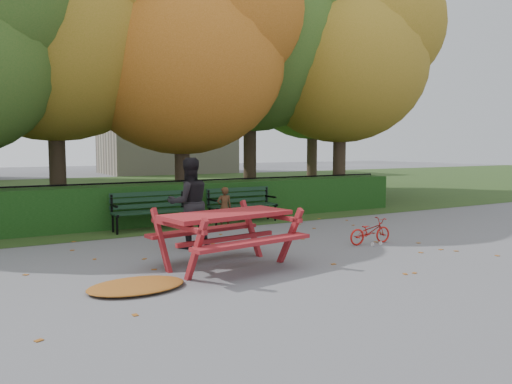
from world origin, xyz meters
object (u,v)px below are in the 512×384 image
bench_left (150,208)px  adult (189,203)px  tree_e (353,53)px  tree_b (68,15)px  child (224,208)px  bicycle (370,231)px  bench_right (241,202)px  tree_c (195,45)px  tree_g (323,65)px  tree_d (264,25)px  picnic_table (227,225)px

bench_left → adult: adult is taller
tree_e → tree_b: bearing=173.8°
child → bicycle: 3.56m
bench_right → adult: adult is taller
tree_b → adult: bearing=-78.2°
child → bench_right: bearing=-130.7°
tree_c → child: tree_c is taller
bench_right → tree_g: bearing=40.0°
tree_e → tree_c: bearing=178.1°
bench_right → bicycle: bench_right is taller
tree_c → tree_d: 3.50m
tree_g → tree_b: bearing=-164.4°
tree_c → picnic_table: (-2.23, -6.37, -4.14)m
child → bicycle: child is taller
tree_c → adult: (-2.14, -4.61, -3.96)m
tree_d → child: (-3.62, -4.23, -5.49)m
tree_b → bicycle: 9.64m
tree_d → bench_left: tree_d is taller
tree_g → bench_right: (-7.23, -6.06, -4.85)m
bench_right → child: child is taller
tree_d → picnic_table: size_ratio=4.19×
bench_right → child: 1.10m
tree_c → tree_e: 5.70m
tree_d → bench_left: (-5.18, -3.53, -5.46)m
tree_c → tree_d: (3.04, 1.27, 1.16)m
tree_d → adult: bearing=-131.4°
tree_c → bench_right: tree_c is taller
tree_e → bench_right: bearing=-159.1°
tree_d → tree_b: bearing=-175.6°
tree_c → tree_d: bearing=22.6°
bench_right → tree_c: bearing=96.7°
adult → tree_b: bearing=-74.7°
tree_g → child: tree_g is taller
tree_c → bench_left: bearing=-133.4°
tree_b → tree_c: 3.42m
tree_g → adult: bearing=-138.9°
tree_e → bench_left: (-7.82, -2.07, -4.56)m
tree_d → bench_left: bearing=-145.7°
tree_e → child: bearing=-156.1°
adult → bicycle: size_ratio=1.76×
bench_right → child: size_ratio=1.82×
tree_b → tree_d: 6.37m
tree_b → bench_left: size_ratio=4.88×
picnic_table → tree_g: bearing=37.9°
bicycle → bench_right: bearing=14.9°
tree_g → bicycle: 12.86m
tree_e → tree_g: (1.81, 3.99, 0.29)m
tree_b → tree_d: (6.32, 0.48, 0.58)m
tree_c → adult: bearing=-114.9°
tree_b → child: 6.74m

